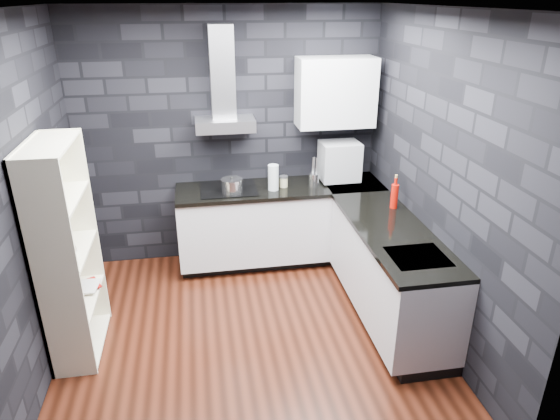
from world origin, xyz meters
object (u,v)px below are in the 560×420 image
object	(u,v)px
bookshelf	(67,253)
utensil_crock	(314,180)
appliance_garage	(339,161)
storage_jar	(284,182)
glass_vase	(273,178)
pot	(232,186)
red_bottle	(394,196)
fruit_bowl	(64,253)

from	to	relation	value
bookshelf	utensil_crock	bearing A→B (deg)	13.76
appliance_garage	storage_jar	bearing A→B (deg)	-173.77
glass_vase	appliance_garage	distance (m)	0.77
pot	utensil_crock	xyz separation A→B (m)	(0.87, 0.05, -0.00)
glass_vase	utensil_crock	xyz separation A→B (m)	(0.44, 0.03, -0.06)
red_bottle	bookshelf	distance (m)	2.92
storage_jar	utensil_crock	distance (m)	0.32
storage_jar	appliance_garage	world-z (taller)	appliance_garage
pot	glass_vase	distance (m)	0.44
pot	red_bottle	distance (m)	1.62
bookshelf	fruit_bowl	world-z (taller)	bookshelf
glass_vase	utensil_crock	bearing A→B (deg)	4.30
storage_jar	fruit_bowl	world-z (taller)	storage_jar
glass_vase	storage_jar	size ratio (longest dim) A/B	2.60
fruit_bowl	utensil_crock	bearing A→B (deg)	27.77
fruit_bowl	bookshelf	bearing A→B (deg)	90.00
pot	utensil_crock	bearing A→B (deg)	3.51
utensil_crock	bookshelf	size ratio (longest dim) A/B	0.08
storage_jar	appliance_garage	size ratio (longest dim) A/B	0.25
utensil_crock	appliance_garage	distance (m)	0.36
storage_jar	utensil_crock	world-z (taller)	utensil_crock
storage_jar	bookshelf	xyz separation A→B (m)	(-1.95, -1.16, -0.05)
glass_vase	fruit_bowl	world-z (taller)	glass_vase
bookshelf	glass_vase	bearing A→B (deg)	18.22
glass_vase	storage_jar	xyz separation A→B (m)	(0.12, 0.07, -0.08)
bookshelf	fruit_bowl	xyz separation A→B (m)	(0.00, -0.08, 0.04)
utensil_crock	appliance_garage	world-z (taller)	appliance_garage
utensil_crock	fruit_bowl	xyz separation A→B (m)	(-2.27, -1.20, -0.03)
glass_vase	storage_jar	distance (m)	0.16
red_bottle	bookshelf	world-z (taller)	bookshelf
pot	utensil_crock	size ratio (longest dim) A/B	1.51
pot	storage_jar	world-z (taller)	pot
glass_vase	storage_jar	bearing A→B (deg)	29.48
glass_vase	storage_jar	world-z (taller)	glass_vase
glass_vase	fruit_bowl	xyz separation A→B (m)	(-1.83, -1.16, -0.10)
utensil_crock	red_bottle	world-z (taller)	red_bottle
appliance_garage	glass_vase	bearing A→B (deg)	-169.84
pot	fruit_bowl	size ratio (longest dim) A/B	1.05
utensil_crock	red_bottle	xyz separation A→B (m)	(0.62, -0.70, 0.05)
bookshelf	red_bottle	bearing A→B (deg)	-4.24
appliance_garage	bookshelf	size ratio (longest dim) A/B	0.23
storage_jar	appliance_garage	xyz separation A→B (m)	(0.63, 0.08, 0.17)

